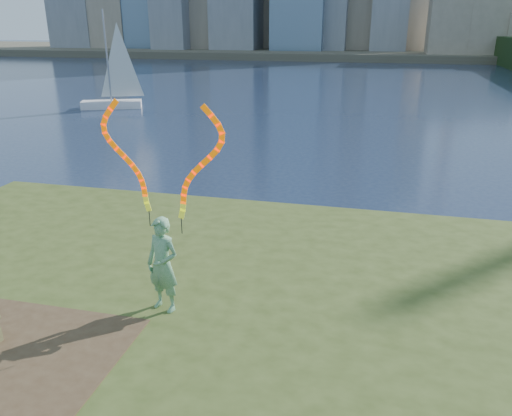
# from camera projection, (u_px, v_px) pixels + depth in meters

# --- Properties ---
(ground) EXTENTS (320.00, 320.00, 0.00)m
(ground) POSITION_uv_depth(u_px,v_px,m) (212.00, 313.00, 10.80)
(ground) COLOR #1B2944
(ground) RESTS_ON ground
(grassy_knoll) EXTENTS (20.00, 18.00, 0.80)m
(grassy_knoll) POSITION_uv_depth(u_px,v_px,m) (169.00, 367.00, 8.59)
(grassy_knoll) COLOR #39491A
(grassy_knoll) RESTS_ON ground
(dirt_patch) EXTENTS (3.20, 3.00, 0.02)m
(dirt_patch) POSITION_uv_depth(u_px,v_px,m) (19.00, 357.00, 8.09)
(dirt_patch) COLOR #47331E
(dirt_patch) RESTS_ON grassy_knoll
(far_shore) EXTENTS (320.00, 40.00, 1.20)m
(far_shore) POSITION_uv_depth(u_px,v_px,m) (365.00, 52.00, 97.15)
(far_shore) COLOR #504B3B
(far_shore) RESTS_ON ground
(woman_with_ribbons) EXTENTS (2.06, 0.72, 4.20)m
(woman_with_ribbons) POSITION_uv_depth(u_px,v_px,m) (162.00, 241.00, 9.04)
(woman_with_ribbons) COLOR #157328
(woman_with_ribbons) RESTS_ON grassy_knoll
(sailboat) EXTENTS (4.46, 2.93, 6.87)m
(sailboat) POSITION_uv_depth(u_px,v_px,m) (114.00, 92.00, 36.41)
(sailboat) COLOR white
(sailboat) RESTS_ON ground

